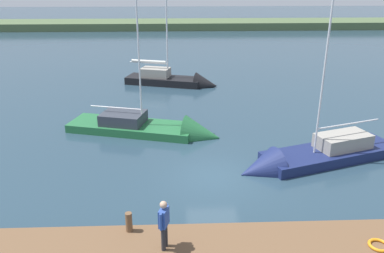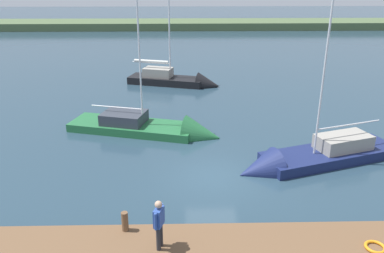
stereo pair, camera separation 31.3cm
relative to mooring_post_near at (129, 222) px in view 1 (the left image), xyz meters
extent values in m
plane|color=#263D4C|center=(-3.30, -4.87, -1.05)|extent=(200.00, 200.00, 0.00)
cube|color=#4C603D|center=(-3.30, -57.68, -1.05)|extent=(180.00, 8.00, 2.40)
cube|color=brown|center=(-3.30, 0.72, -0.70)|extent=(21.99, 2.06, 0.71)
cylinder|color=brown|center=(0.00, 0.00, 0.00)|extent=(0.23, 0.23, 0.69)
torus|color=orange|center=(-7.95, 1.14, -0.30)|extent=(0.66, 0.66, 0.10)
cube|color=black|center=(-0.58, -21.31, -0.92)|extent=(6.61, 3.70, 0.92)
cone|color=black|center=(-4.08, -20.28, -0.92)|extent=(2.31, 2.44, 2.01)
cube|color=gray|center=(0.12, -21.51, -0.09)|extent=(2.63, 2.00, 0.74)
cylinder|color=silver|center=(-0.92, -21.20, 3.21)|extent=(0.12, 0.12, 7.34)
cylinder|color=silver|center=(0.67, -21.67, 0.69)|extent=(3.22, 1.03, 0.10)
cylinder|color=silver|center=(0.67, -21.67, 0.81)|extent=(2.93, 1.06, 0.23)
cube|color=navy|center=(-9.33, -6.58, -1.02)|extent=(7.39, 4.28, 0.97)
cone|color=navy|center=(-5.47, -5.28, -1.02)|extent=(2.48, 2.62, 2.12)
cube|color=gray|center=(-9.99, -6.81, -0.18)|extent=(3.02, 2.22, 0.71)
cylinder|color=silver|center=(-8.38, -6.26, 3.98)|extent=(0.10, 0.10, 9.03)
cylinder|color=silver|center=(-10.17, -6.87, 0.70)|extent=(3.60, 1.28, 0.08)
cube|color=#236638|center=(1.06, -10.72, -1.00)|extent=(7.73, 4.13, 0.84)
cone|color=#236638|center=(-3.06, -9.61, -1.00)|extent=(2.58, 2.74, 2.29)
cube|color=#333842|center=(1.52, -10.85, -0.25)|extent=(2.83, 2.43, 0.65)
cylinder|color=silver|center=(0.40, -10.55, 3.21)|extent=(0.09, 0.09, 7.57)
cylinder|color=silver|center=(1.94, -10.96, 0.34)|extent=(3.09, 0.90, 0.07)
cylinder|color=#28282D|center=(-1.23, 0.83, 0.07)|extent=(0.14, 0.14, 0.84)
cylinder|color=#28282D|center=(-1.17, 1.03, 0.07)|extent=(0.14, 0.14, 0.84)
cube|color=#2D4C9E|center=(-1.20, 0.93, 0.79)|extent=(0.34, 0.50, 0.59)
sphere|color=tan|center=(-1.20, 0.93, 1.23)|extent=(0.23, 0.23, 0.23)
cylinder|color=#2D4C9E|center=(-1.28, 0.66, 0.80)|extent=(0.09, 0.09, 0.56)
cylinder|color=#2D4C9E|center=(-1.12, 1.19, 0.80)|extent=(0.09, 0.09, 0.56)
camera|label=1|loc=(-1.65, 11.07, 7.70)|focal=36.82mm
camera|label=2|loc=(-1.97, 11.08, 7.70)|focal=36.82mm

